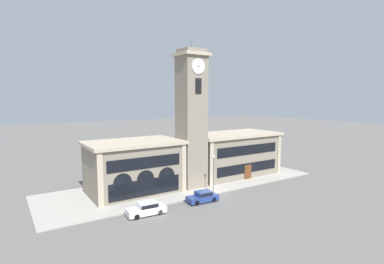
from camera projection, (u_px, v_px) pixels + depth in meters
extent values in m
plane|color=#605E5B|center=(211.00, 195.00, 42.17)|extent=(300.00, 300.00, 0.00)
cube|color=#A39E93|center=(186.00, 184.00, 47.68)|extent=(44.03, 13.26, 0.15)
cube|color=gray|center=(191.00, 123.00, 45.34)|extent=(3.67, 3.67, 19.78)
cube|color=tan|center=(191.00, 55.00, 44.22)|extent=(4.37, 4.37, 0.45)
cube|color=gray|center=(191.00, 51.00, 44.17)|extent=(3.38, 3.38, 0.60)
cylinder|color=#4C4C51|center=(191.00, 45.00, 44.07)|extent=(0.10, 0.10, 1.20)
cylinder|color=silver|center=(198.00, 66.00, 42.86)|extent=(2.20, 0.10, 2.20)
cylinder|color=black|center=(199.00, 66.00, 42.80)|extent=(0.18, 0.04, 0.18)
cylinder|color=silver|center=(202.00, 68.00, 45.45)|extent=(0.10, 2.20, 2.20)
cylinder|color=black|center=(202.00, 68.00, 45.48)|extent=(0.04, 0.18, 0.18)
cube|color=black|center=(198.00, 86.00, 43.17)|extent=(1.03, 0.10, 2.20)
cube|color=gray|center=(134.00, 168.00, 43.24)|extent=(12.72, 7.97, 7.07)
cube|color=tan|center=(133.00, 143.00, 42.83)|extent=(13.42, 8.67, 0.45)
cube|color=tan|center=(100.00, 181.00, 36.62)|extent=(0.70, 0.16, 7.07)
cube|color=tan|center=(184.00, 169.00, 43.12)|extent=(0.70, 0.16, 7.07)
cube|color=black|center=(145.00, 163.00, 39.72)|extent=(10.43, 0.10, 1.55)
cube|color=black|center=(146.00, 188.00, 40.09)|extent=(10.18, 0.10, 2.26)
cylinder|color=black|center=(123.00, 183.00, 38.24)|extent=(2.49, 0.06, 2.49)
cylinder|color=black|center=(146.00, 179.00, 39.96)|extent=(2.49, 0.06, 2.49)
cylinder|color=black|center=(167.00, 176.00, 41.68)|extent=(2.49, 0.06, 2.49)
cube|color=gray|center=(232.00, 155.00, 53.29)|extent=(15.88, 7.97, 7.06)
cube|color=tan|center=(233.00, 134.00, 52.87)|extent=(16.58, 8.67, 0.45)
cube|color=tan|center=(212.00, 164.00, 45.81)|extent=(0.70, 0.16, 7.06)
cube|color=tan|center=(279.00, 154.00, 54.02)|extent=(0.70, 0.16, 7.06)
cube|color=black|center=(248.00, 150.00, 49.76)|extent=(13.02, 0.10, 1.55)
cube|color=#5B3319|center=(248.00, 172.00, 50.18)|extent=(1.50, 0.12, 2.54)
cube|color=black|center=(248.00, 168.00, 50.10)|extent=(13.02, 0.10, 1.58)
cube|color=silver|center=(146.00, 210.00, 35.01)|extent=(4.69, 2.11, 0.74)
cube|color=silver|center=(148.00, 205.00, 35.03)|extent=(2.30, 1.77, 0.59)
cube|color=black|center=(148.00, 205.00, 35.03)|extent=(2.22, 1.80, 0.44)
cylinder|color=black|center=(137.00, 217.00, 33.66)|extent=(0.64, 0.26, 0.63)
cylinder|color=black|center=(132.00, 212.00, 35.04)|extent=(0.64, 0.26, 0.63)
cylinder|color=black|center=(160.00, 212.00, 35.03)|extent=(0.64, 0.26, 0.63)
cylinder|color=black|center=(155.00, 208.00, 36.42)|extent=(0.64, 0.26, 0.63)
cube|color=navy|center=(202.00, 198.00, 39.36)|extent=(4.27, 2.01, 0.70)
cube|color=navy|center=(203.00, 193.00, 39.37)|extent=(2.10, 1.70, 0.56)
cube|color=black|center=(203.00, 193.00, 39.37)|extent=(2.02, 1.73, 0.42)
cylinder|color=black|center=(197.00, 203.00, 38.09)|extent=(0.68, 0.26, 0.67)
cylinder|color=black|center=(191.00, 199.00, 39.42)|extent=(0.68, 0.26, 0.67)
cylinder|color=black|center=(214.00, 200.00, 39.35)|extent=(0.68, 0.26, 0.67)
cylinder|color=black|center=(208.00, 196.00, 40.67)|extent=(0.68, 0.26, 0.67)
cylinder|color=#4C4C51|center=(213.00, 175.00, 42.80)|extent=(0.12, 0.12, 4.99)
sphere|color=silver|center=(214.00, 157.00, 42.50)|extent=(0.36, 0.36, 0.36)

